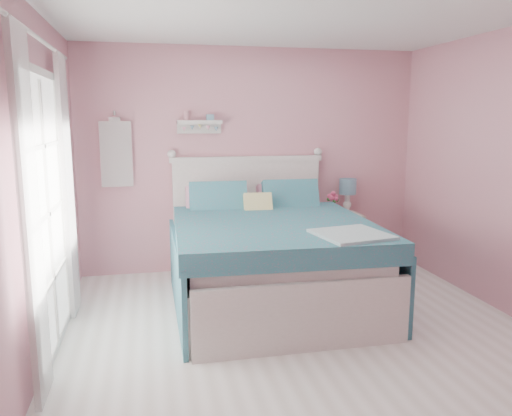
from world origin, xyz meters
name	(u,v)px	position (x,y,z in m)	size (l,w,h in m)	color
floor	(310,346)	(0.00, 0.00, 0.00)	(4.50, 4.50, 0.00)	silver
room_shell	(314,147)	(0.00, 0.00, 1.58)	(4.50, 4.50, 4.50)	#CE8394
bed	(269,258)	(-0.08, 1.08, 0.43)	(1.90, 2.36, 1.35)	silver
nightstand	(340,240)	(1.04, 2.01, 0.33)	(0.46, 0.45, 0.66)	beige
table_lamp	(348,189)	(1.15, 2.09, 0.95)	(0.21, 0.21, 0.41)	white
vase	(333,207)	(0.95, 2.04, 0.74)	(0.16, 0.16, 0.17)	silver
teacup	(342,214)	(0.99, 1.83, 0.70)	(0.10, 0.10, 0.08)	#C08092
roses	(333,197)	(0.94, 2.03, 0.87)	(0.14, 0.11, 0.12)	#E24D7D
wall_shelf	(199,123)	(-0.63, 2.19, 1.73)	(0.50, 0.15, 0.25)	silver
hanging_dress	(116,154)	(-1.55, 2.18, 1.40)	(0.34, 0.03, 0.72)	white
french_door	(47,215)	(-1.97, 0.40, 1.07)	(0.04, 1.32, 2.16)	silver
curtain_near	(31,220)	(-1.92, -0.34, 1.18)	(0.04, 0.40, 2.32)	white
curtain_far	(68,188)	(-1.92, 1.14, 1.18)	(0.04, 0.40, 2.32)	white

